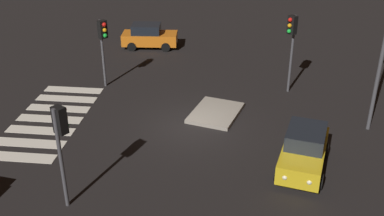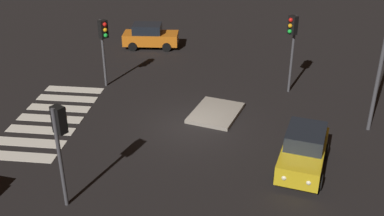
{
  "view_description": "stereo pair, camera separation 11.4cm",
  "coord_description": "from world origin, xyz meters",
  "px_view_note": "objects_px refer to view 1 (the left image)",
  "views": [
    {
      "loc": [
        18.92,
        2.13,
        10.58
      ],
      "look_at": [
        0.0,
        0.0,
        1.0
      ],
      "focal_mm": 43.01,
      "sensor_mm": 36.0,
      "label": 1
    },
    {
      "loc": [
        18.91,
        2.25,
        10.58
      ],
      "look_at": [
        0.0,
        0.0,
        1.0
      ],
      "focal_mm": 43.01,
      "sensor_mm": 36.0,
      "label": 2
    }
  ],
  "objects_px": {
    "car_orange": "(149,36)",
    "traffic_light_south": "(103,37)",
    "car_yellow": "(304,150)",
    "traffic_light_east": "(61,132)",
    "traffic_island": "(216,113)",
    "traffic_light_west": "(292,35)"
  },
  "relations": [
    {
      "from": "traffic_island",
      "to": "traffic_light_south",
      "type": "distance_m",
      "value": 7.43
    },
    {
      "from": "traffic_island",
      "to": "car_yellow",
      "type": "bearing_deg",
      "value": 41.91
    },
    {
      "from": "traffic_island",
      "to": "traffic_light_south",
      "type": "height_order",
      "value": "traffic_light_south"
    },
    {
      "from": "car_yellow",
      "to": "car_orange",
      "type": "bearing_deg",
      "value": -133.7
    },
    {
      "from": "car_orange",
      "to": "traffic_light_west",
      "type": "bearing_deg",
      "value": -40.12
    },
    {
      "from": "car_orange",
      "to": "traffic_light_south",
      "type": "bearing_deg",
      "value": -103.07
    },
    {
      "from": "traffic_light_west",
      "to": "traffic_light_south",
      "type": "bearing_deg",
      "value": -41.63
    },
    {
      "from": "car_orange",
      "to": "traffic_light_west",
      "type": "distance_m",
      "value": 11.28
    },
    {
      "from": "car_yellow",
      "to": "traffic_island",
      "type": "bearing_deg",
      "value": -125.01
    },
    {
      "from": "traffic_island",
      "to": "car_yellow",
      "type": "relative_size",
      "value": 0.83
    },
    {
      "from": "traffic_island",
      "to": "car_orange",
      "type": "bearing_deg",
      "value": -151.31
    },
    {
      "from": "traffic_light_west",
      "to": "traffic_light_east",
      "type": "bearing_deg",
      "value": 7.78
    },
    {
      "from": "car_yellow",
      "to": "traffic_light_east",
      "type": "xyz_separation_m",
      "value": [
        3.3,
        -8.57,
        2.13
      ]
    },
    {
      "from": "traffic_light_east",
      "to": "traffic_light_west",
      "type": "bearing_deg",
      "value": -7.07
    },
    {
      "from": "traffic_island",
      "to": "traffic_light_south",
      "type": "relative_size",
      "value": 0.88
    },
    {
      "from": "traffic_island",
      "to": "traffic_light_west",
      "type": "relative_size",
      "value": 0.79
    },
    {
      "from": "car_yellow",
      "to": "traffic_light_south",
      "type": "bearing_deg",
      "value": -111.49
    },
    {
      "from": "car_yellow",
      "to": "traffic_light_east",
      "type": "bearing_deg",
      "value": -55.89
    },
    {
      "from": "car_orange",
      "to": "car_yellow",
      "type": "relative_size",
      "value": 0.96
    },
    {
      "from": "car_yellow",
      "to": "traffic_light_west",
      "type": "distance_m",
      "value": 7.76
    },
    {
      "from": "traffic_island",
      "to": "traffic_light_west",
      "type": "distance_m",
      "value": 5.76
    },
    {
      "from": "car_orange",
      "to": "car_yellow",
      "type": "height_order",
      "value": "car_yellow"
    }
  ]
}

